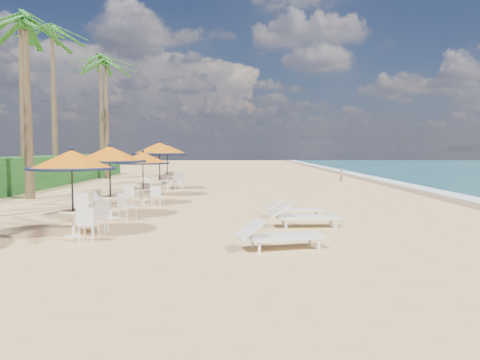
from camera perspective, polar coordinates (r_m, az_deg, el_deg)
The scene contains 17 objects.
ground at distance 12.09m, azimuth 5.45°, elevation -7.00°, with size 160.00×160.00×0.00m, color tan.
foam_strip at distance 24.31m, azimuth 25.34°, elevation -1.90°, with size 1.20×140.00×0.04m, color white.
wetsand_band at distance 23.94m, azimuth 23.39°, elevation -1.93°, with size 1.40×140.00×0.02m, color olive.
station_0 at distance 12.66m, azimuth -19.54°, elevation 1.40°, with size 2.24×2.24×2.33m.
station_1 at distance 15.73m, azimuth -15.78°, elevation 1.96°, with size 2.35×2.35×2.45m.
station_2 at distance 19.10m, azimuth -11.75°, elevation 1.84°, with size 2.14×2.22×2.23m.
station_3 at distance 22.57m, azimuth -9.88°, elevation 2.99°, with size 2.57×2.57×2.68m.
station_4 at distance 26.33m, azimuth -8.67°, elevation 2.96°, with size 2.47×2.59×2.58m.
lounger_near at distance 10.62m, azimuth 4.53°, elevation -6.69°, with size 2.08×1.11×0.71m.
lounger_mid at distance 13.66m, azimuth 7.54°, elevation -4.33°, with size 2.05×0.76×0.72m.
lounger_far at distance 15.62m, azimuth 6.45°, elevation -3.44°, with size 1.81×0.61×0.64m.
palm_3 at distance 23.61m, azimuth -24.70°, elevation 15.83°, with size 5.00×5.00×8.05m.
palm_4 at distance 28.28m, azimuth -25.18°, elevation 16.34°, with size 5.00×5.00×9.38m.
palm_5 at distance 34.84m, azimuth -21.91°, elevation 15.77°, with size 5.00×5.00×10.52m.
palm_6 at distance 37.58m, azimuth -16.08°, elevation 12.77°, with size 5.00×5.00×8.99m.
palm_7 at distance 41.28m, azimuth -16.65°, elevation 13.38°, with size 5.00×5.00×10.09m.
person at distance 32.02m, azimuth 12.25°, elevation 0.56°, with size 0.36×0.24×0.98m, color #946E4B.
Camera 1 is at (-1.19, -11.82, 2.27)m, focal length 35.00 mm.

